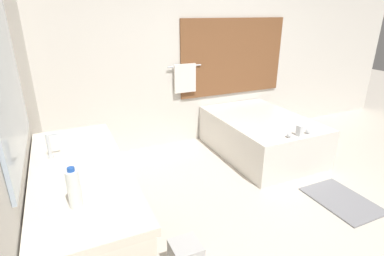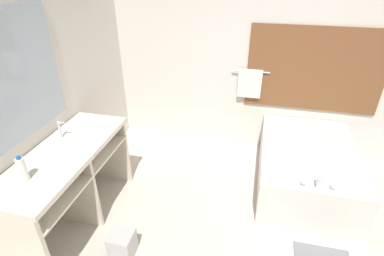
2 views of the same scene
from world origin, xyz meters
The scene contains 7 objects.
ground_plane centered at (0.00, 0.00, 0.00)m, with size 16.00×16.00×0.00m, color beige.
wall_back_with_blinds centered at (0.02, 2.23, 1.34)m, with size 7.40×0.13×2.70m.
vanity_counter centered at (-1.89, 0.21, 0.67)m, with size 0.60×1.54×0.91m.
sink_faucet centered at (-2.05, 0.42, 0.99)m, with size 0.09×0.04×0.18m.
bathtub centered at (0.50, 1.40, 0.29)m, with size 1.10×1.59×0.64m.
water_bottle_1 centered at (-1.94, -0.23, 1.01)m, with size 0.07×0.07×0.23m.
bath_mat centered at (0.59, 0.08, 0.01)m, with size 0.51×0.71×0.02m.
Camera 1 is at (-1.93, -1.68, 1.86)m, focal length 28.00 mm.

